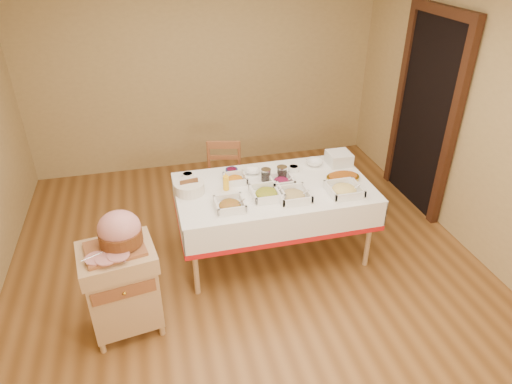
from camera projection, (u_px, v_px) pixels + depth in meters
room_shell at (250, 150)px, 3.67m from camera, size 5.00×5.00×5.00m
doorway at (426, 111)px, 4.99m from camera, size 0.09×1.10×2.20m
dining_table at (273, 201)px, 4.34m from camera, size 1.82×1.02×0.76m
butcher_cart at (122, 285)px, 3.55m from camera, size 0.62×0.54×0.79m
dining_chair at (224, 182)px, 4.98m from camera, size 0.47×0.45×0.87m
ham_on_board at (119, 233)px, 3.35m from camera, size 0.45×0.43×0.30m
serving_dish_a at (230, 205)px, 3.91m from camera, size 0.26×0.25×0.11m
serving_dish_b at (267, 193)px, 4.08m from camera, size 0.28×0.28×0.11m
serving_dish_c at (293, 195)px, 4.05m from camera, size 0.28×0.28×0.11m
serving_dish_d at (344, 190)px, 4.14m from camera, size 0.29×0.29×0.11m
serving_dish_e at (235, 179)px, 4.32m from camera, size 0.21×0.20×0.10m
serving_dish_f at (282, 181)px, 4.28m from camera, size 0.22×0.21×0.10m
small_bowl_left at (188, 176)px, 4.38m from camera, size 0.11×0.11×0.05m
small_bowl_mid at (232, 171)px, 4.47m from camera, size 0.12×0.12×0.05m
small_bowl_right at (294, 168)px, 4.51m from camera, size 0.11×0.11×0.05m
bowl_white_imported at (253, 171)px, 4.48m from camera, size 0.18×0.18×0.04m
bowl_small_imported at (314, 162)px, 4.63m from camera, size 0.19×0.19×0.05m
preserve_jar_left at (266, 175)px, 4.33m from camera, size 0.10×0.10×0.12m
preserve_jar_right at (282, 173)px, 4.36m from camera, size 0.10×0.10×0.13m
mustard_bottle at (226, 182)px, 4.17m from camera, size 0.06×0.06×0.17m
bread_basket at (189, 187)px, 4.14m from camera, size 0.28×0.28×0.12m
plate_stack at (339, 158)px, 4.63m from camera, size 0.23×0.23×0.13m
brass_platter at (343, 177)px, 4.37m from camera, size 0.33×0.24×0.04m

